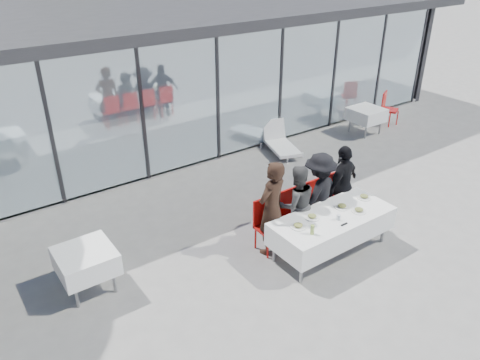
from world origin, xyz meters
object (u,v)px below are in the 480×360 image
diner_d (342,185)px  spare_chair_a (387,107)px  spare_table_left (86,261)px  diner_chair_c (313,204)px  diner_c (319,194)px  dining_table (332,226)px  plate_extra (359,210)px  spare_table_right (366,115)px  plate_d (364,197)px  diner_a (272,208)px  diner_chair_b (291,212)px  diner_b (296,205)px  lounger (279,141)px  diner_chair_a (267,222)px  plate_b (312,217)px  plate_a (298,226)px  folded_eyeglasses (344,224)px  diner_chair_d (337,194)px  juice_bottle (312,230)px  spare_chair_b (339,104)px  plate_c (342,206)px

diner_d → spare_chair_a: 5.90m
spare_table_left → diner_chair_c: bearing=-10.1°
diner_c → spare_table_left: bearing=-25.4°
dining_table → spare_table_left: 4.14m
plate_extra → spare_table_right: size_ratio=0.30×
plate_d → spare_table_right: bearing=40.6°
diner_a → diner_chair_b: size_ratio=1.80×
spare_chair_a → diner_d: bearing=-149.2°
dining_table → spare_table_left: dining_table is taller
diner_d → plate_d: bearing=77.5°
diner_b → plate_extra: size_ratio=5.80×
diner_chair_b → lounger: 4.00m
diner_chair_a → plate_b: bearing=-49.6°
plate_a → lounger: plate_a is taller
diner_d → lounger: 3.58m
dining_table → plate_extra: (0.47, -0.17, 0.24)m
diner_a → lounger: size_ratio=1.21×
diner_chair_a → folded_eyeglasses: bearing=-53.0°
plate_b → spare_table_right: plate_b is taller
diner_chair_d → juice_bottle: bearing=-148.7°
diner_chair_b → plate_d: 1.38m
diner_c → spare_chair_a: bearing=-165.8°
plate_d → spare_table_right: plate_d is taller
diner_b → diner_d: 1.17m
plate_d → folded_eyeglasses: (-0.96, -0.42, -0.02)m
diner_chair_d → spare_chair_b: (4.12, 3.92, 0.00)m
plate_c → plate_a: bearing=-178.7°
spare_table_left → plate_extra: bearing=-20.8°
plate_d → diner_a: bearing=163.3°
diner_chair_c → plate_d: size_ratio=3.72×
diner_chair_a → diner_c: diner_c is taller
diner_d → plate_extra: size_ratio=6.15×
diner_d → spare_table_right: bearing=-159.2°
plate_a → plate_c: size_ratio=1.00×
diner_chair_a → spare_table_left: size_ratio=1.13×
dining_table → diner_d: bearing=35.7°
diner_chair_b → spare_table_left: size_ratio=1.13×
plate_b → folded_eyeglasses: bearing=-57.7°
diner_c → plate_d: size_ratio=6.14×
diner_chair_a → lounger: (2.94, 3.21, -0.28)m
diner_chair_c → spare_table_right: size_ratio=1.13×
diner_chair_c → lounger: size_ratio=0.67×
diner_a → diner_d: bearing=165.1°
diner_c → spare_chair_b: 6.23m
diner_chair_d → spare_table_right: bearing=34.6°
diner_chair_b → diner_c: size_ratio=0.61×
diner_b → folded_eyeglasses: 0.98m
diner_b → spare_chair_a: size_ratio=1.56×
plate_extra → juice_bottle: juice_bottle is taller
diner_a → dining_table: bearing=128.6°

